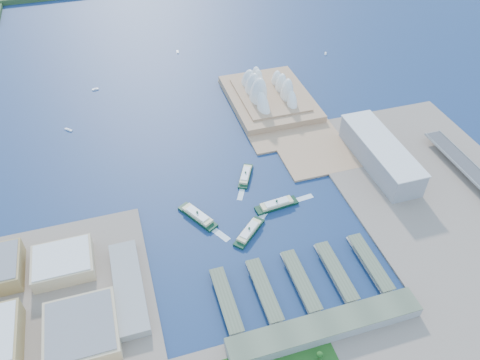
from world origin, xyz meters
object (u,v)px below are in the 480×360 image
object	(u,v)px
ferry_b	(246,174)
toaster_building	(380,154)
ferry_a	(197,215)
ferry_d	(277,203)
opera_house	(270,85)
ferry_c	(249,231)

from	to	relation	value
ferry_b	toaster_building	bearing A→B (deg)	17.91
toaster_building	ferry_a	size ratio (longest dim) A/B	2.65
ferry_a	ferry_b	bearing A→B (deg)	5.22
ferry_b	ferry_d	xyz separation A→B (m)	(20.78, -65.63, 0.63)
ferry_d	ferry_a	bearing A→B (deg)	78.85
opera_house	ferry_c	world-z (taller)	opera_house
opera_house	toaster_building	xyz separation A→B (m)	(90.00, -200.00, -11.50)
ferry_b	ferry_d	world-z (taller)	ferry_d
ferry_a	ferry_c	distance (m)	68.93
ferry_a	ferry_b	distance (m)	97.75
toaster_building	ferry_d	bearing A→B (deg)	-167.99
toaster_building	ferry_a	xyz separation A→B (m)	(-265.35, -25.16, -14.98)
opera_house	ferry_d	bearing A→B (deg)	-107.56
ferry_a	opera_house	bearing A→B (deg)	22.47
toaster_building	ferry_a	world-z (taller)	toaster_building
ferry_b	opera_house	bearing A→B (deg)	88.00
ferry_a	ferry_d	distance (m)	101.49
ferry_a	ferry_d	bearing A→B (deg)	-35.15
opera_house	toaster_building	size ratio (longest dim) A/B	1.16
toaster_building	ferry_d	size ratio (longest dim) A/B	2.74
ferry_b	ferry_c	xyz separation A→B (m)	(-26.74, -99.30, 0.35)
ferry_c	ferry_d	xyz separation A→B (m)	(47.52, 33.67, 0.28)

